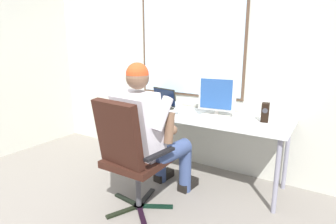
% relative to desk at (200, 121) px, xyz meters
% --- Properties ---
extents(wall_rear, '(4.46, 0.08, 2.73)m').
position_rel_desk_xyz_m(wall_rear, '(-0.27, 0.36, 0.72)').
color(wall_rear, beige).
rests_on(wall_rear, ground).
extents(desk, '(1.80, 0.61, 0.71)m').
position_rel_desk_xyz_m(desk, '(0.00, 0.00, 0.00)').
color(desk, gray).
rests_on(desk, ground).
extents(office_chair, '(0.61, 0.61, 1.01)m').
position_rel_desk_xyz_m(office_chair, '(-0.22, -0.90, -0.08)').
color(office_chair, black).
rests_on(office_chair, ground).
extents(person_seated, '(0.56, 0.84, 1.28)m').
position_rel_desk_xyz_m(person_seated, '(-0.19, -0.64, 0.02)').
color(person_seated, '#344570').
rests_on(person_seated, ground).
extents(crt_monitor, '(0.37, 0.25, 0.41)m').
position_rel_desk_xyz_m(crt_monitor, '(0.16, 0.05, 0.28)').
color(crt_monitor, beige).
rests_on(crt_monitor, desk).
extents(laptop, '(0.41, 0.35, 0.22)m').
position_rel_desk_xyz_m(laptop, '(-0.54, 0.07, 0.12)').
color(laptop, black).
rests_on(laptop, desk).
extents(wine_glass, '(0.07, 0.07, 0.14)m').
position_rel_desk_xyz_m(wine_glass, '(-0.18, -0.13, 0.16)').
color(wine_glass, silver).
rests_on(wine_glass, desk).
extents(desk_speaker, '(0.08, 0.10, 0.18)m').
position_rel_desk_xyz_m(desk_speaker, '(0.63, 0.09, 0.15)').
color(desk_speaker, black).
rests_on(desk_speaker, desk).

